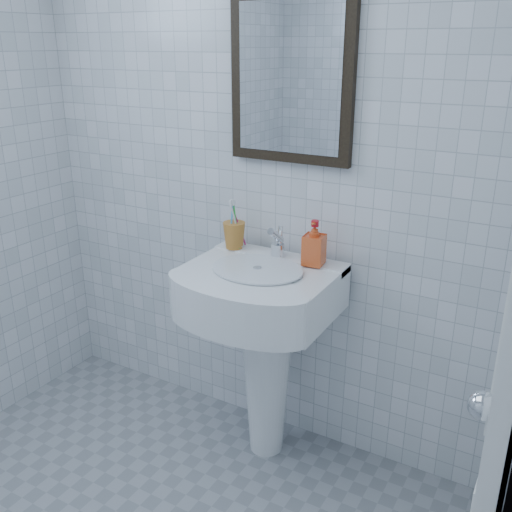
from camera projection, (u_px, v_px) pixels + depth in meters
The scene contains 7 objects.
wall_back at pixel (261, 155), 2.30m from camera, with size 2.20×0.02×2.50m, color white.
washbasin at pixel (264, 330), 2.30m from camera, with size 0.57×0.42×0.88m.
faucet at pixel (277, 244), 2.26m from camera, with size 0.05×0.12×0.14m.
toothbrush_cup at pixel (234, 235), 2.36m from camera, with size 0.09×0.09×0.11m, color #BE772B, non-canonical shape.
soap_dispenser at pixel (314, 243), 2.17m from camera, with size 0.08×0.08×0.17m, color red.
wall_mirror at pixel (291, 79), 2.12m from camera, with size 0.50×0.04×0.62m.
hand_towel at pixel (505, 359), 1.55m from camera, with size 0.03×0.16×0.38m, color beige.
Camera 1 is at (1.12, -0.80, 1.68)m, focal length 40.00 mm.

